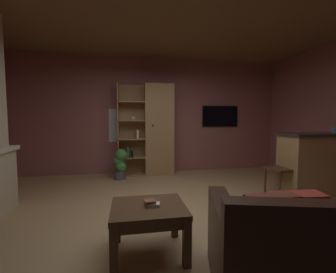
{
  "coord_description": "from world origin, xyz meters",
  "views": [
    {
      "loc": [
        -0.58,
        -2.8,
        1.29
      ],
      "look_at": [
        0.0,
        0.4,
        1.05
      ],
      "focal_mm": 23.89,
      "sensor_mm": 36.0,
      "label": 1
    }
  ],
  "objects_px": {
    "coffee_table": "(148,215)",
    "dining_chair": "(286,164)",
    "kitchen_bar_counter": "(324,163)",
    "leather_couch": "(335,260)",
    "wall_mounted_tv": "(220,116)",
    "bookshelf_cabinet": "(155,130)",
    "potted_floor_plant": "(120,163)",
    "table_book_0": "(153,205)",
    "table_book_1": "(150,202)"
  },
  "relations": [
    {
      "from": "leather_couch",
      "to": "table_book_0",
      "type": "xyz_separation_m",
      "value": [
        -1.19,
        0.8,
        0.18
      ]
    },
    {
      "from": "table_book_0",
      "to": "coffee_table",
      "type": "bearing_deg",
      "value": 160.47
    },
    {
      "from": "bookshelf_cabinet",
      "to": "kitchen_bar_counter",
      "type": "xyz_separation_m",
      "value": [
        2.74,
        -1.92,
        -0.51
      ]
    },
    {
      "from": "coffee_table",
      "to": "dining_chair",
      "type": "xyz_separation_m",
      "value": [
        2.48,
        1.28,
        0.15
      ]
    },
    {
      "from": "table_book_0",
      "to": "table_book_1",
      "type": "distance_m",
      "value": 0.04
    },
    {
      "from": "kitchen_bar_counter",
      "to": "dining_chair",
      "type": "relative_size",
      "value": 1.67
    },
    {
      "from": "kitchen_bar_counter",
      "to": "wall_mounted_tv",
      "type": "bearing_deg",
      "value": 115.83
    },
    {
      "from": "coffee_table",
      "to": "table_book_1",
      "type": "bearing_deg",
      "value": -24.78
    },
    {
      "from": "coffee_table",
      "to": "table_book_0",
      "type": "height_order",
      "value": "table_book_0"
    },
    {
      "from": "bookshelf_cabinet",
      "to": "leather_couch",
      "type": "bearing_deg",
      "value": -78.99
    },
    {
      "from": "leather_couch",
      "to": "potted_floor_plant",
      "type": "relative_size",
      "value": 2.78
    },
    {
      "from": "table_book_0",
      "to": "table_book_1",
      "type": "relative_size",
      "value": 1.26
    },
    {
      "from": "table_book_0",
      "to": "dining_chair",
      "type": "distance_m",
      "value": 2.76
    },
    {
      "from": "kitchen_bar_counter",
      "to": "wall_mounted_tv",
      "type": "height_order",
      "value": "wall_mounted_tv"
    },
    {
      "from": "table_book_1",
      "to": "dining_chair",
      "type": "bearing_deg",
      "value": 27.54
    },
    {
      "from": "bookshelf_cabinet",
      "to": "kitchen_bar_counter",
      "type": "height_order",
      "value": "bookshelf_cabinet"
    },
    {
      "from": "potted_floor_plant",
      "to": "wall_mounted_tv",
      "type": "relative_size",
      "value": 0.71
    },
    {
      "from": "dining_chair",
      "to": "wall_mounted_tv",
      "type": "bearing_deg",
      "value": 98.55
    },
    {
      "from": "bookshelf_cabinet",
      "to": "potted_floor_plant",
      "type": "height_order",
      "value": "bookshelf_cabinet"
    },
    {
      "from": "table_book_1",
      "to": "wall_mounted_tv",
      "type": "bearing_deg",
      "value": 57.52
    },
    {
      "from": "kitchen_bar_counter",
      "to": "coffee_table",
      "type": "height_order",
      "value": "kitchen_bar_counter"
    },
    {
      "from": "leather_couch",
      "to": "coffee_table",
      "type": "relative_size",
      "value": 2.63
    },
    {
      "from": "wall_mounted_tv",
      "to": "coffee_table",
      "type": "bearing_deg",
      "value": -122.65
    },
    {
      "from": "bookshelf_cabinet",
      "to": "coffee_table",
      "type": "relative_size",
      "value": 3.02
    },
    {
      "from": "kitchen_bar_counter",
      "to": "potted_floor_plant",
      "type": "height_order",
      "value": "kitchen_bar_counter"
    },
    {
      "from": "kitchen_bar_counter",
      "to": "leather_couch",
      "type": "relative_size",
      "value": 0.83
    },
    {
      "from": "kitchen_bar_counter",
      "to": "table_book_0",
      "type": "height_order",
      "value": "kitchen_bar_counter"
    },
    {
      "from": "kitchen_bar_counter",
      "to": "leather_couch",
      "type": "bearing_deg",
      "value": -133.57
    },
    {
      "from": "wall_mounted_tv",
      "to": "bookshelf_cabinet",
      "type": "bearing_deg",
      "value": -172.98
    },
    {
      "from": "bookshelf_cabinet",
      "to": "table_book_0",
      "type": "distance_m",
      "value": 3.26
    },
    {
      "from": "table_book_0",
      "to": "potted_floor_plant",
      "type": "bearing_deg",
      "value": 98.07
    },
    {
      "from": "coffee_table",
      "to": "bookshelf_cabinet",
      "type": "bearing_deg",
      "value": 81.79
    },
    {
      "from": "table_book_0",
      "to": "wall_mounted_tv",
      "type": "bearing_deg",
      "value": 57.94
    },
    {
      "from": "bookshelf_cabinet",
      "to": "dining_chair",
      "type": "relative_size",
      "value": 2.31
    },
    {
      "from": "table_book_1",
      "to": "potted_floor_plant",
      "type": "bearing_deg",
      "value": 97.51
    },
    {
      "from": "leather_couch",
      "to": "potted_floor_plant",
      "type": "distance_m",
      "value": 3.96
    },
    {
      "from": "dining_chair",
      "to": "potted_floor_plant",
      "type": "xyz_separation_m",
      "value": [
        -2.84,
        1.53,
        -0.18
      ]
    },
    {
      "from": "table_book_0",
      "to": "potted_floor_plant",
      "type": "relative_size",
      "value": 0.2
    },
    {
      "from": "leather_couch",
      "to": "table_book_0",
      "type": "relative_size",
      "value": 14.2
    },
    {
      "from": "bookshelf_cabinet",
      "to": "coffee_table",
      "type": "bearing_deg",
      "value": -98.21
    },
    {
      "from": "bookshelf_cabinet",
      "to": "table_book_0",
      "type": "height_order",
      "value": "bookshelf_cabinet"
    },
    {
      "from": "potted_floor_plant",
      "to": "wall_mounted_tv",
      "type": "bearing_deg",
      "value": 12.72
    },
    {
      "from": "coffee_table",
      "to": "wall_mounted_tv",
      "type": "height_order",
      "value": "wall_mounted_tv"
    },
    {
      "from": "table_book_1",
      "to": "wall_mounted_tv",
      "type": "relative_size",
      "value": 0.11
    },
    {
      "from": "coffee_table",
      "to": "potted_floor_plant",
      "type": "bearing_deg",
      "value": 97.3
    },
    {
      "from": "table_book_0",
      "to": "wall_mounted_tv",
      "type": "distance_m",
      "value": 4.1
    },
    {
      "from": "bookshelf_cabinet",
      "to": "table_book_1",
      "type": "xyz_separation_m",
      "value": [
        -0.45,
        -3.17,
        -0.53
      ]
    },
    {
      "from": "bookshelf_cabinet",
      "to": "kitchen_bar_counter",
      "type": "bearing_deg",
      "value": -35.03
    },
    {
      "from": "kitchen_bar_counter",
      "to": "wall_mounted_tv",
      "type": "xyz_separation_m",
      "value": [
        -1.03,
        2.13,
        0.85
      ]
    },
    {
      "from": "coffee_table",
      "to": "wall_mounted_tv",
      "type": "relative_size",
      "value": 0.75
    }
  ]
}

